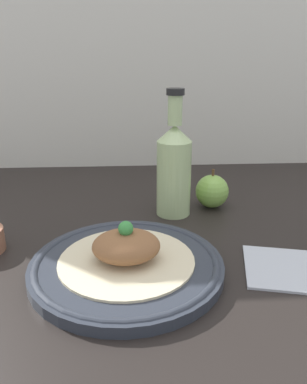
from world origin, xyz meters
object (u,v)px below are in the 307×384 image
(cider_bottle, at_px, (174,167))
(apple, at_px, (212,191))
(plated_food, at_px, (126,250))
(plate, at_px, (127,265))

(cider_bottle, bearing_deg, apple, 19.49)
(cider_bottle, height_order, apple, cider_bottle)
(apple, bearing_deg, cider_bottle, -160.51)
(plated_food, height_order, cider_bottle, cider_bottle)
(plate, xyz_separation_m, plated_food, (0.00, 0.00, 0.03))
(plated_food, distance_m, apple, 0.31)
(plated_food, relative_size, cider_bottle, 0.82)
(plate, distance_m, apple, 0.31)
(plate, xyz_separation_m, cider_bottle, (0.09, 0.22, 0.09))
(apple, bearing_deg, plated_food, -126.40)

